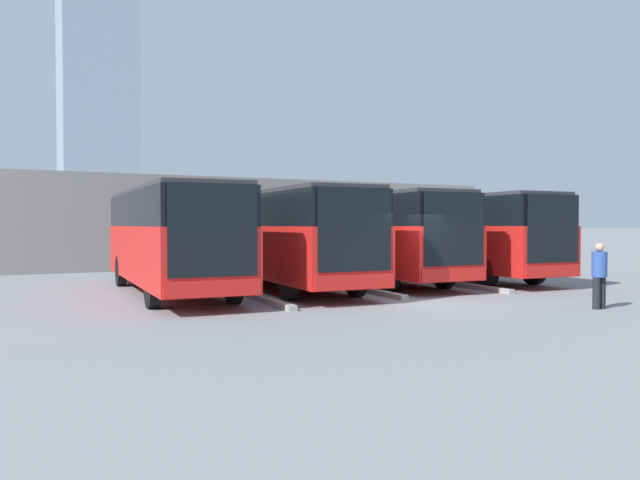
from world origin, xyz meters
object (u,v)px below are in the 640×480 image
bus_2 (283,235)px  bus_3 (170,236)px  pedestrian (599,273)px  bus_1 (369,234)px  bus_0 (455,233)px

bus_2 → bus_3: 3.89m
bus_3 → pedestrian: 12.59m
bus_1 → bus_3: same height
bus_2 → pedestrian: bus_2 is taller
bus_0 → bus_2: 7.78m
bus_0 → pedestrian: 9.33m
bus_1 → bus_2: size_ratio=1.00×
bus_1 → pedestrian: bearing=100.9°
bus_0 → bus_1: 3.90m
bus_2 → pedestrian: bearing=124.0°
bus_3 → bus_1: bearing=-173.1°
bus_1 → bus_3: 7.79m
pedestrian → bus_1: bearing=-82.7°
bus_1 → pedestrian: size_ratio=6.24×
bus_0 → pedestrian: (2.61, 8.91, -0.92)m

